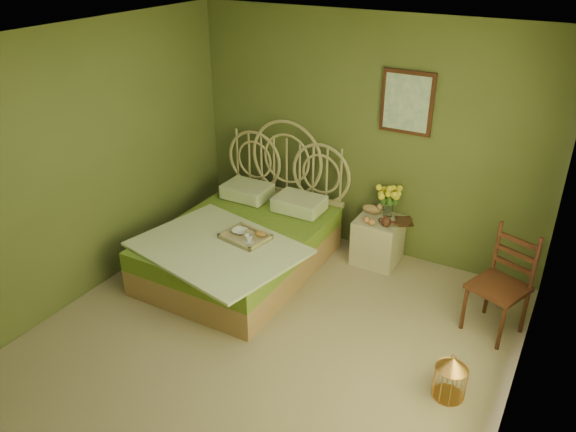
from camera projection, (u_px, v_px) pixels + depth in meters
The scene contains 14 objects.
floor at pixel (256, 355), 4.87m from camera, with size 4.50×4.50×0.00m, color tan.
ceiling at pixel (246, 48), 3.69m from camera, with size 4.50×4.50×0.00m, color silver.
wall_back at pixel (365, 138), 6.02m from camera, with size 4.00×4.00×0.00m, color #606B38.
wall_left at pixel (69, 173), 5.16m from camera, with size 4.50×4.50×0.00m, color #606B38.
wall_right at pixel (529, 298), 3.41m from camera, with size 4.50×4.50×0.00m, color #606B38.
wall_art at pixel (407, 103), 5.61m from camera, with size 0.54×0.04×0.64m.
bed at pixel (243, 242), 6.01m from camera, with size 1.77×2.23×1.38m.
nightstand at pixel (379, 233), 6.11m from camera, with size 0.47×0.48×0.95m.
chair at pixel (502, 275), 4.99m from camera, with size 0.57×0.57×0.99m.
birdcage at pixel (450, 378), 4.36m from camera, with size 0.25×0.25×0.38m.
book_lower at pixel (396, 222), 5.96m from camera, with size 0.17×0.23×0.02m, color #381E0F.
book_upper at pixel (396, 220), 5.95m from camera, with size 0.15×0.21×0.02m, color #472819.
cereal_bowl at pixel (240, 231), 5.71m from camera, with size 0.15×0.15×0.04m, color white.
coffee_cup at pixel (249, 239), 5.54m from camera, with size 0.09×0.09×0.08m, color white.
Camera 1 is at (2.10, -3.16, 3.29)m, focal length 35.00 mm.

